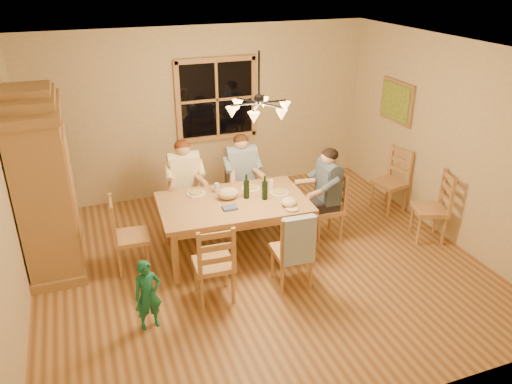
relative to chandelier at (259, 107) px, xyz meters
name	(u,v)px	position (x,y,z in m)	size (l,w,h in m)	color
floor	(258,264)	(0.00, 0.00, -2.08)	(5.50, 5.50, 0.00)	brown
ceiling	(259,51)	(0.00, 0.00, 0.62)	(5.50, 5.00, 0.02)	white
wall_back	(205,112)	(0.00, 2.50, -0.73)	(5.50, 0.02, 2.70)	#C8B18D
wall_left	(5,203)	(-2.75, 0.00, -0.73)	(0.02, 5.00, 2.70)	#C8B18D
wall_right	(448,141)	(2.75, 0.00, -0.73)	(0.02, 5.00, 2.70)	#C8B18D
window	(217,100)	(0.20, 2.47, -0.53)	(1.30, 0.06, 1.30)	black
painting	(397,102)	(2.71, 1.20, -0.48)	(0.06, 0.78, 0.64)	olive
chandelier	(259,107)	(0.00, 0.00, 0.00)	(0.77, 0.68, 0.71)	black
armoire	(46,187)	(-2.42, 0.97, -1.02)	(0.66, 1.40, 2.30)	olive
dining_table	(233,208)	(-0.20, 0.39, -1.42)	(1.95, 1.25, 0.76)	#A57249
chair_far_left	(186,208)	(-0.63, 1.31, -1.77)	(0.46, 0.44, 0.99)	tan
chair_far_right	(242,200)	(0.21, 1.27, -1.77)	(0.46, 0.44, 0.99)	tan
chair_near_left	(214,275)	(-0.72, -0.48, -1.77)	(0.46, 0.44, 0.99)	tan
chair_near_right	(291,261)	(0.23, -0.53, -1.77)	(0.46, 0.44, 0.99)	tan
chair_end_left	(133,247)	(-1.52, 0.46, -1.77)	(0.44, 0.46, 0.99)	tan
chair_end_right	(325,218)	(1.11, 0.33, -1.77)	(0.44, 0.46, 0.99)	tan
adult_woman	(184,174)	(-0.63, 1.31, -1.24)	(0.41, 0.44, 0.87)	#F4E8BC
adult_plaid_man	(242,167)	(0.21, 1.27, -1.24)	(0.41, 0.44, 0.87)	#325B8A
adult_slate_man	(327,183)	(1.11, 0.33, -1.24)	(0.44, 0.41, 0.87)	#44566D
towel	(299,241)	(0.22, -0.72, -1.38)	(0.38, 0.10, 0.58)	#98AFCD
wine_bottle_a	(246,186)	(-0.01, 0.42, -1.15)	(0.08, 0.08, 0.33)	black
wine_bottle_b	(265,187)	(0.20, 0.31, -1.15)	(0.08, 0.08, 0.33)	black
plate_woman	(196,194)	(-0.60, 0.76, -1.31)	(0.26, 0.26, 0.02)	white
plate_plaid	(251,188)	(0.13, 0.67, -1.31)	(0.26, 0.26, 0.02)	white
plate_slate	(279,193)	(0.44, 0.40, -1.31)	(0.26, 0.26, 0.02)	white
wine_glass_a	(217,188)	(-0.33, 0.70, -1.25)	(0.06, 0.06, 0.14)	silver
wine_glass_b	(271,185)	(0.39, 0.55, -1.25)	(0.06, 0.06, 0.14)	silver
cap	(289,202)	(0.41, 0.01, -1.26)	(0.20, 0.20, 0.11)	beige
napkin	(230,208)	(-0.31, 0.19, -1.30)	(0.18, 0.14, 0.03)	#465380
cloth_bundle	(228,193)	(-0.24, 0.48, -1.24)	(0.28, 0.22, 0.15)	tan
child	(148,295)	(-1.51, -0.74, -1.67)	(0.29, 0.19, 0.81)	#197458
chair_spare_front	(428,219)	(2.45, -0.20, -1.77)	(0.55, 0.56, 0.99)	tan
chair_spare_back	(389,192)	(2.45, 0.76, -1.77)	(0.51, 0.52, 0.99)	tan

